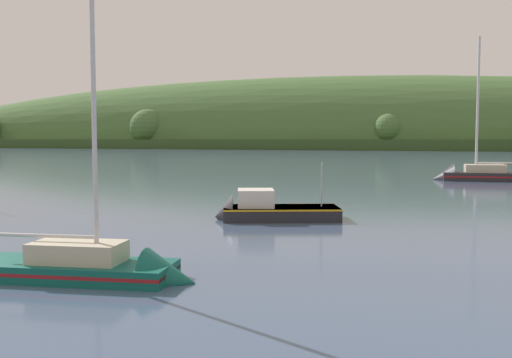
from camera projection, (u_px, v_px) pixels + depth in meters
The scene contains 4 objects.
far_shoreline_hill at pixel (273, 148), 252.58m from camera, with size 585.05×101.81×62.77m.
sailboat_midwater_white at pixel (474, 178), 54.00m from camera, with size 9.55×5.10×15.27m.
sailboat_far_left at pixel (100, 274), 15.72m from camera, with size 6.68×3.69×10.96m.
fishing_boat_moored at pixel (266, 213), 27.62m from camera, with size 6.49×5.02×3.80m.
Camera 1 is at (12.42, 12.39, 3.93)m, focal length 39.42 mm.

